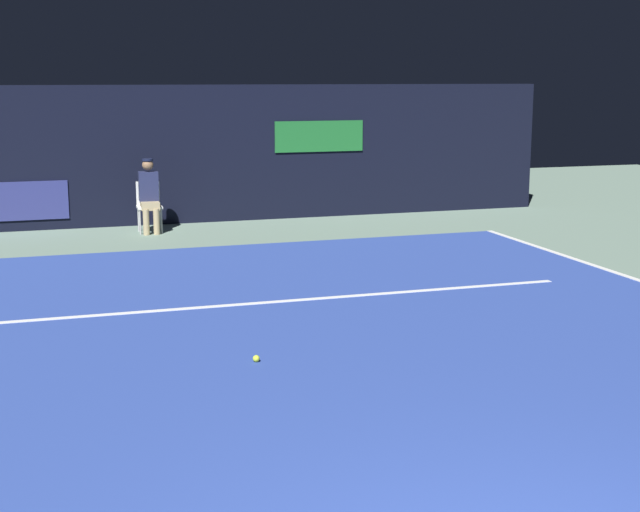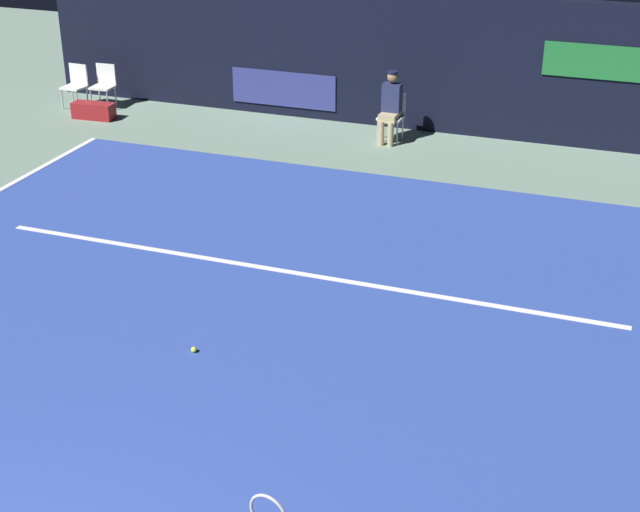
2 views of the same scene
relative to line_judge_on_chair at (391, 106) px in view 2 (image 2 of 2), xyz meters
name	(u,v)px [view 2 (image 2 of 2)]	position (x,y,z in m)	size (l,w,h in m)	color
ground_plane	(223,351)	(0.30, -7.83, -0.69)	(32.35, 32.35, 0.00)	slate
court_surface	(223,351)	(0.30, -7.83, -0.68)	(11.20, 12.15, 0.01)	#2D479E
line_service	(292,272)	(0.30, -5.70, -0.67)	(8.74, 0.10, 0.01)	white
back_wall	(422,62)	(0.29, 1.00, 0.61)	(15.76, 0.33, 2.60)	black
line_judge_on_chair	(391,106)	(0.00, 0.00, 0.00)	(0.45, 0.54, 1.32)	white
courtside_chair_near	(104,83)	(-6.15, 0.13, -0.18)	(0.46, 0.44, 0.88)	white
courtside_chair_far	(76,83)	(-6.69, -0.08, -0.18)	(0.46, 0.44, 0.88)	white
tennis_ball	(194,350)	(0.00, -7.98, -0.64)	(0.07, 0.07, 0.07)	#CCE033
equipment_bag	(94,111)	(-5.95, -0.64, -0.53)	(0.84, 0.32, 0.32)	maroon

